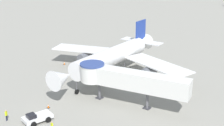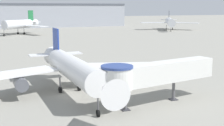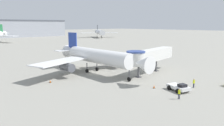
# 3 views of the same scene
# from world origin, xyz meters

# --- Properties ---
(ground_plane) EXTENTS (800.00, 800.00, 0.00)m
(ground_plane) POSITION_xyz_m (0.00, 0.00, 0.00)
(ground_plane) COLOR gray
(main_airplane) EXTENTS (32.52, 29.72, 9.57)m
(main_airplane) POSITION_xyz_m (0.88, 0.31, 4.05)
(main_airplane) COLOR white
(main_airplane) RESTS_ON ground_plane
(jet_bridge) EXTENTS (18.44, 6.15, 6.06)m
(jet_bridge) POSITION_xyz_m (9.67, -8.76, 4.38)
(jet_bridge) COLOR silver
(jet_bridge) RESTS_ON ground_plane
(pushback_tug_white) EXTENTS (3.31, 4.57, 1.47)m
(pushback_tug_white) POSITION_xyz_m (2.80, -21.20, 0.71)
(pushback_tug_white) COLOR silver
(pushback_tug_white) RESTS_ON ground_plane
(traffic_cone_apron_front) EXTENTS (0.36, 0.36, 0.61)m
(traffic_cone_apron_front) POSITION_xyz_m (2.65, -21.02, 0.29)
(traffic_cone_apron_front) COLOR black
(traffic_cone_apron_front) RESTS_ON ground_plane
(traffic_cone_port_wing) EXTENTS (0.43, 0.43, 0.72)m
(traffic_cone_port_wing) POSITION_xyz_m (-11.82, -0.62, 0.34)
(traffic_cone_port_wing) COLOR black
(traffic_cone_port_wing) RESTS_ON ground_plane
(traffic_cone_near_nose) EXTENTS (0.42, 0.42, 0.70)m
(traffic_cone_near_nose) POSITION_xyz_m (0.87, -17.21, 0.33)
(traffic_cone_near_nose) COLOR black
(traffic_cone_near_nose) RESTS_ON ground_plane
(ground_crew_marshaller) EXTENTS (0.30, 0.38, 1.74)m
(ground_crew_marshaller) POSITION_xyz_m (-1.04, -23.59, 1.00)
(ground_crew_marshaller) COLOR #1E2338
(ground_crew_marshaller) RESTS_ON ground_plane
(ground_crew_wing_walker) EXTENTS (0.37, 0.26, 1.72)m
(ground_crew_wing_walker) POSITION_xyz_m (6.75, -21.95, 0.99)
(ground_crew_wing_walker) COLOR #1E2338
(ground_crew_wing_walker) RESTS_ON ground_plane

